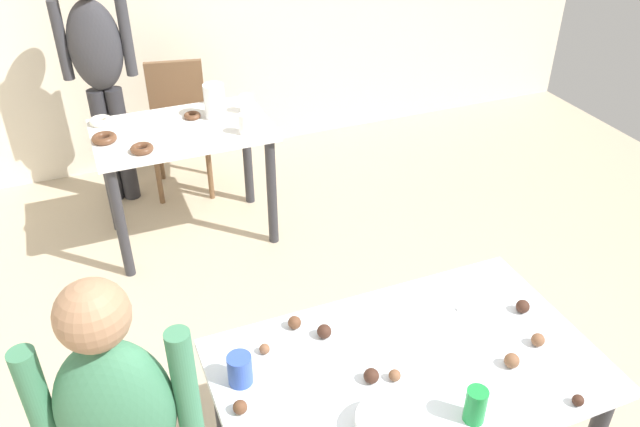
% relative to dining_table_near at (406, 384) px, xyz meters
% --- Properties ---
extents(dining_table_near, '(1.28, 0.77, 0.75)m').
position_rel_dining_table_near_xyz_m(dining_table_near, '(0.00, 0.00, 0.00)').
color(dining_table_near, silver).
rests_on(dining_table_near, ground_plane).
extents(dining_table_far, '(1.00, 0.63, 0.75)m').
position_rel_dining_table_near_xyz_m(dining_table_far, '(-0.32, 2.11, -0.03)').
color(dining_table_far, white).
rests_on(dining_table_far, ground_plane).
extents(chair_far_table, '(0.47, 0.47, 0.87)m').
position_rel_dining_table_near_xyz_m(chair_far_table, '(-0.23, 2.78, -0.16)').
color(chair_far_table, brown).
rests_on(chair_far_table, ground_plane).
extents(person_adult_far, '(0.46, 0.26, 1.57)m').
position_rel_dining_table_near_xyz_m(person_adult_far, '(-0.67, 2.74, 0.29)').
color(person_adult_far, '#28282D').
rests_on(person_adult_far, ground_plane).
extents(mixing_bowl, '(0.19, 0.19, 0.06)m').
position_rel_dining_table_near_xyz_m(mixing_bowl, '(-0.19, -0.22, 0.13)').
color(mixing_bowl, white).
rests_on(mixing_bowl, dining_table_near).
extents(soda_can, '(0.07, 0.07, 0.12)m').
position_rel_dining_table_near_xyz_m(soda_can, '(0.07, -0.27, 0.16)').
color(soda_can, '#198438').
rests_on(soda_can, dining_table_near).
extents(fork_near, '(0.17, 0.02, 0.01)m').
position_rel_dining_table_near_xyz_m(fork_near, '(0.38, 0.17, 0.10)').
color(fork_near, silver).
rests_on(fork_near, dining_table_near).
extents(cup_near_0, '(0.08, 0.08, 0.11)m').
position_rel_dining_table_near_xyz_m(cup_near_0, '(-0.54, 0.14, 0.15)').
color(cup_near_0, '#3351B2').
rests_on(cup_near_0, dining_table_near).
extents(cake_ball_0, '(0.05, 0.05, 0.05)m').
position_rel_dining_table_near_xyz_m(cake_ball_0, '(-0.21, 0.23, 0.12)').
color(cake_ball_0, '#3D2319').
rests_on(cake_ball_0, dining_table_near).
extents(cake_ball_1, '(0.05, 0.05, 0.05)m').
position_rel_dining_table_near_xyz_m(cake_ball_1, '(-0.29, 0.31, 0.12)').
color(cake_ball_1, brown).
rests_on(cake_ball_1, dining_table_near).
extents(cake_ball_2, '(0.05, 0.05, 0.05)m').
position_rel_dining_table_near_xyz_m(cake_ball_2, '(-0.58, 0.02, 0.12)').
color(cake_ball_2, brown).
rests_on(cake_ball_2, dining_table_near).
extents(cake_ball_3, '(0.04, 0.04, 0.04)m').
position_rel_dining_table_near_xyz_m(cake_ball_3, '(-0.07, -0.04, 0.12)').
color(cake_ball_3, brown).
rests_on(cake_ball_3, dining_table_near).
extents(cake_ball_5, '(0.05, 0.05, 0.05)m').
position_rel_dining_table_near_xyz_m(cake_ball_5, '(0.46, -0.09, 0.12)').
color(cake_ball_5, brown).
rests_on(cake_ball_5, dining_table_near).
extents(cake_ball_6, '(0.05, 0.05, 0.05)m').
position_rel_dining_table_near_xyz_m(cake_ball_6, '(0.31, -0.14, 0.12)').
color(cake_ball_6, brown).
rests_on(cake_ball_6, dining_table_near).
extents(cake_ball_8, '(0.05, 0.05, 0.05)m').
position_rel_dining_table_near_xyz_m(cake_ball_8, '(-0.15, -0.02, 0.12)').
color(cake_ball_8, '#3D2319').
rests_on(cake_ball_8, dining_table_near).
extents(cake_ball_9, '(0.05, 0.05, 0.05)m').
position_rel_dining_table_near_xyz_m(cake_ball_9, '(0.51, 0.07, 0.12)').
color(cake_ball_9, '#3D2319').
rests_on(cake_ball_9, dining_table_near).
extents(cake_ball_10, '(0.04, 0.04, 0.04)m').
position_rel_dining_table_near_xyz_m(cake_ball_10, '(0.41, -0.35, 0.12)').
color(cake_ball_10, '#3D2319').
rests_on(cake_ball_10, dining_table_near).
extents(cake_ball_11, '(0.04, 0.04, 0.04)m').
position_rel_dining_table_near_xyz_m(cake_ball_11, '(-0.43, 0.23, 0.12)').
color(cake_ball_11, brown).
rests_on(cake_ball_11, dining_table_near).
extents(pitcher_far, '(0.12, 0.12, 0.20)m').
position_rel_dining_table_near_xyz_m(pitcher_far, '(-0.10, 2.17, 0.20)').
color(pitcher_far, white).
rests_on(pitcher_far, dining_table_far).
extents(cup_far_0, '(0.08, 0.08, 0.12)m').
position_rel_dining_table_near_xyz_m(cup_far_0, '(-0.00, 1.89, 0.16)').
color(cup_far_0, white).
rests_on(cup_far_0, dining_table_far).
extents(cup_far_1, '(0.09, 0.09, 0.10)m').
position_rel_dining_table_near_xyz_m(cup_far_1, '(-0.04, 2.37, 0.15)').
color(cup_far_1, white).
rests_on(cup_far_1, dining_table_far).
extents(cup_far_2, '(0.08, 0.08, 0.11)m').
position_rel_dining_table_near_xyz_m(cup_far_2, '(0.09, 2.16, 0.15)').
color(cup_far_2, white).
rests_on(cup_far_2, dining_table_far).
extents(donut_far_0, '(0.13, 0.13, 0.04)m').
position_rel_dining_table_near_xyz_m(donut_far_0, '(-0.74, 2.33, 0.12)').
color(donut_far_0, white).
rests_on(donut_far_0, dining_table_far).
extents(donut_far_1, '(0.10, 0.10, 0.03)m').
position_rel_dining_table_near_xyz_m(donut_far_1, '(-0.23, 2.21, 0.11)').
color(donut_far_1, brown).
rests_on(donut_far_1, dining_table_far).
extents(donut_far_2, '(0.12, 0.12, 0.04)m').
position_rel_dining_table_near_xyz_m(donut_far_2, '(-0.58, 1.89, 0.12)').
color(donut_far_2, brown).
rests_on(donut_far_2, dining_table_far).
extents(donut_far_3, '(0.14, 0.14, 0.04)m').
position_rel_dining_table_near_xyz_m(donut_far_3, '(-0.75, 2.09, 0.12)').
color(donut_far_3, brown).
rests_on(donut_far_3, dining_table_far).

